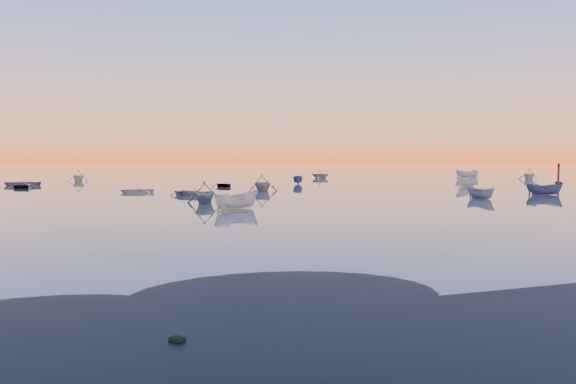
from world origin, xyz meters
name	(u,v)px	position (x,y,z in m)	size (l,w,h in m)	color
ground	(189,176)	(0.00, 100.00, 0.00)	(600.00, 600.00, 0.00)	#6A5F58
moored_fleet	(249,187)	(0.00, 53.00, 0.00)	(124.00, 58.00, 1.20)	beige
boat_near_left	(190,196)	(-9.65, 39.82, 0.00)	(4.07, 1.70, 1.02)	slate
boat_near_center	(236,209)	(-8.90, 24.00, 0.00)	(3.73, 1.58, 1.29)	beige
channel_marker	(558,174)	(47.64, 50.84, 1.24)	(0.88, 0.88, 3.14)	#460F0F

